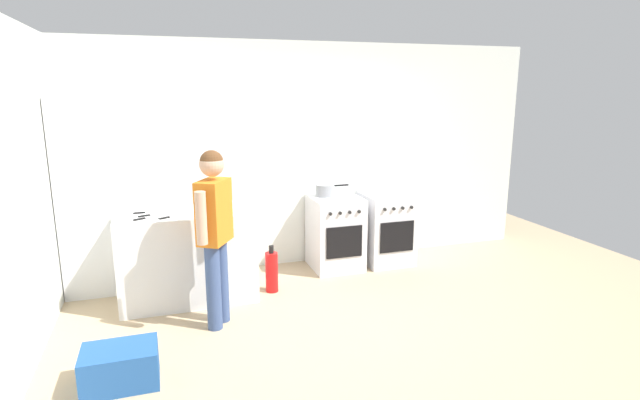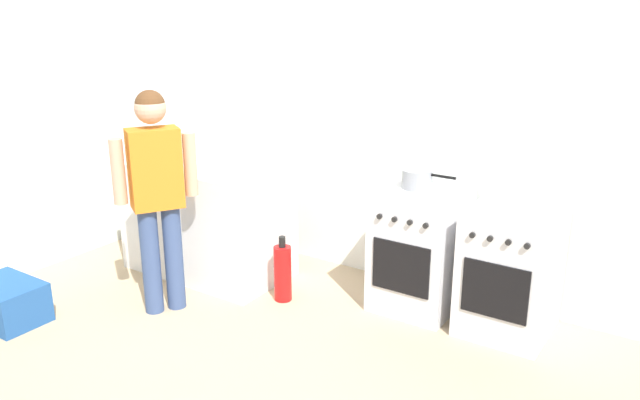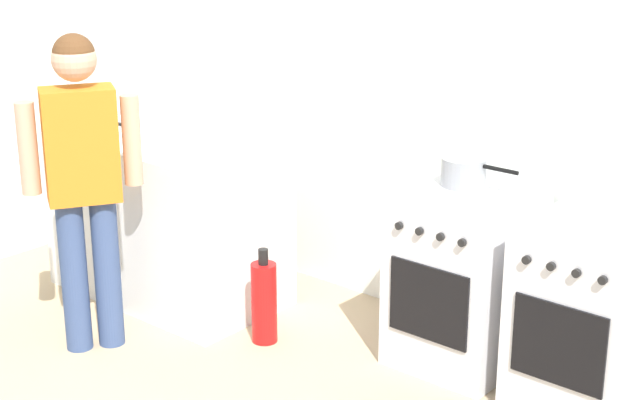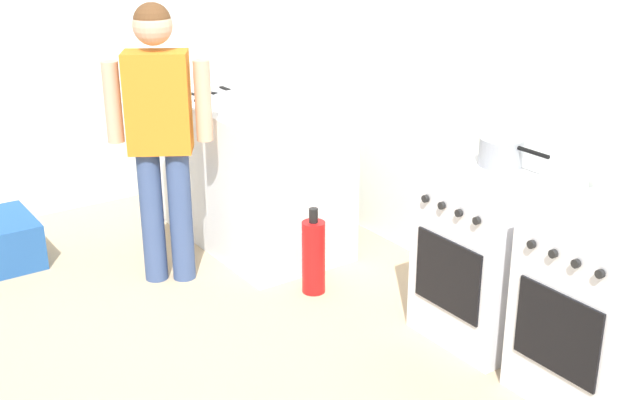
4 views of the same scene
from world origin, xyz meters
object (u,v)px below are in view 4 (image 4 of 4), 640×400
at_px(knife_bread, 204,96).
at_px(knife_carving, 232,91).
at_px(oven_right, 604,307).
at_px(person, 160,123).
at_px(larder_cabinet, 241,55).
at_px(recycling_crate_lower, 3,240).
at_px(knife_chef, 220,95).
at_px(pot, 501,152).
at_px(fire_extinguisher, 314,256).
at_px(knife_utility, 194,100).
at_px(oven_left, 493,255).

distance_m(knife_bread, knife_carving, 0.20).
height_order(oven_right, person, person).
bearing_deg(larder_cabinet, oven_right, -1.77).
relative_size(knife_bread, recycling_crate_lower, 0.63).
bearing_deg(knife_chef, larder_cabinet, 141.26).
bearing_deg(larder_cabinet, knife_carving, -34.04).
distance_m(pot, fire_extinguisher, 1.20).
relative_size(knife_utility, fire_extinguisher, 0.46).
xyz_separation_m(oven_left, pot, (-0.09, 0.10, 0.49)).
distance_m(pot, knife_chef, 1.97).
height_order(recycling_crate_lower, larder_cabinet, larder_cabinet).
relative_size(knife_chef, fire_extinguisher, 0.60).
bearing_deg(oven_left, pot, 132.44).
height_order(knife_chef, fire_extinguisher, knife_chef).
xyz_separation_m(oven_right, recycling_crate_lower, (-2.92, -1.79, -0.29)).
distance_m(knife_chef, person, 0.82).
distance_m(fire_extinguisher, recycling_crate_lower, 1.92).
relative_size(knife_chef, larder_cabinet, 0.15).
xyz_separation_m(knife_carving, knife_utility, (0.08, -0.31, 0.00)).
height_order(knife_utility, larder_cabinet, larder_cabinet).
height_order(knife_chef, larder_cabinet, larder_cabinet).
distance_m(knife_bread, recycling_crate_lower, 1.50).
height_order(pot, fire_extinguisher, pot).
height_order(knife_carving, knife_utility, same).
xyz_separation_m(oven_left, person, (-1.49, -1.06, 0.51)).
relative_size(pot, knife_bread, 1.21).
xyz_separation_m(knife_utility, larder_cabinet, (-0.70, 0.73, 0.10)).
height_order(oven_left, recycling_crate_lower, oven_left).
bearing_deg(person, knife_bread, 134.45).
bearing_deg(oven_left, knife_chef, -167.95).
distance_m(person, fire_extinguisher, 1.11).
height_order(oven_right, recycling_crate_lower, oven_right).
relative_size(pot, knife_chef, 1.31).
height_order(oven_right, larder_cabinet, larder_cabinet).
relative_size(oven_right, knife_utility, 3.67).
bearing_deg(person, knife_carving, 125.86).
bearing_deg(knife_bread, fire_extinguisher, 2.17).
bearing_deg(knife_carving, oven_left, 8.94).
xyz_separation_m(knife_carving, fire_extinguisher, (1.16, -0.16, -0.69)).
bearing_deg(knife_chef, pot, 15.40).
distance_m(oven_right, fire_extinguisher, 1.61).
xyz_separation_m(fire_extinguisher, larder_cabinet, (-1.78, 0.58, 0.78)).
bearing_deg(oven_left, larder_cabinet, 177.79).
height_order(oven_left, larder_cabinet, larder_cabinet).
xyz_separation_m(knife_carving, person, (0.54, -0.75, 0.03)).
bearing_deg(recycling_crate_lower, larder_cabinet, 101.44).
height_order(fire_extinguisher, larder_cabinet, larder_cabinet).
distance_m(knife_chef, knife_utility, 0.21).
xyz_separation_m(knife_carving, larder_cabinet, (-0.62, 0.42, 0.10)).
distance_m(oven_right, person, 2.44).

